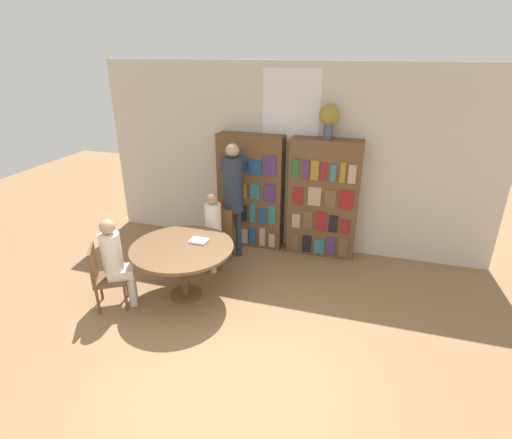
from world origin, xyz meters
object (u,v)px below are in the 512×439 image
Objects in this scene: bookshelf_left at (251,192)px; reading_table at (183,254)px; flower_vase at (329,117)px; seated_reader_left at (212,228)px; librarian_standing at (233,189)px; bookshelf_right at (323,199)px; chair_near_camera at (103,274)px; chair_left_side at (218,234)px; seated_reader_right at (116,258)px.

bookshelf_left reaches higher than reading_table.
bookshelf_left is 1.76m from flower_vase.
librarian_standing is at bearing -106.55° from seated_reader_left.
bookshelf_right is at bearing -98.20° from flower_vase.
bookshelf_right is 3.43m from chair_near_camera.
chair_left_side is at bearing -152.30° from bookshelf_right.
bookshelf_right is at bearing 102.46° from chair_near_camera.
reading_table is 1.11× the size of seated_reader_right.
reading_table is at bearing 90.00° from seated_reader_right.
bookshelf_right is 1.76m from chair_left_side.
seated_reader_right is (-0.82, -1.45, 0.22)m from chair_left_side.
librarian_standing reaches higher than chair_left_side.
seated_reader_right is 0.66× the size of librarian_standing.
chair_left_side is 0.27m from seated_reader_left.
flower_vase is 1.78m from librarian_standing.
chair_left_side is (0.09, 1.02, -0.17)m from reading_table.
bookshelf_left reaches higher than chair_near_camera.
bookshelf_left is 2.51m from seated_reader_right.
bookshelf_left is 2.19× the size of chair_left_side.
chair_left_side is (-1.50, -0.79, -0.47)m from bookshelf_right.
librarian_standing is (-0.12, -0.50, 0.20)m from bookshelf_left.
librarian_standing reaches higher than seated_reader_right.
librarian_standing is (1.14, 1.83, 0.68)m from chair_near_camera.
seated_reader_left reaches higher than chair_near_camera.
seated_reader_right is at bearing 90.00° from chair_near_camera.
flower_vase is at bearing -142.19° from seated_reader_left.
librarian_standing is (0.26, 1.31, 0.51)m from reading_table.
bookshelf_left reaches higher than librarian_standing.
bookshelf_right reaches higher than seated_reader_right.
seated_reader_left is (-1.52, -0.97, -1.56)m from flower_vase.
bookshelf_right is 1.28m from flower_vase.
bookshelf_left reaches higher than seated_reader_right.
librarian_standing is at bearing 78.71° from reading_table.
reading_table is 0.73× the size of librarian_standing.
chair_near_camera is 0.71× the size of seated_reader_right.
bookshelf_left is at bearing 122.78° from seated_reader_right.
reading_table is (-0.38, -1.81, -0.30)m from bookshelf_left.
bookshelf_left and bookshelf_right have the same top height.
bookshelf_left is 0.96m from chair_left_side.
chair_left_side is at bearing -120.65° from librarian_standing.
seated_reader_left is at bearing 116.94° from seated_reader_right.
flower_vase is 2.38m from seated_reader_left.
seated_reader_right is (-0.80, -1.27, 0.02)m from seated_reader_left.
seated_reader_right is at bearing -135.90° from flower_vase.
reading_table is 1.42m from librarian_standing.
bookshelf_right is 1.55× the size of seated_reader_right.
librarian_standing is (0.98, 1.74, 0.46)m from seated_reader_right.
seated_reader_left is at bearing -147.41° from bookshelf_right.
bookshelf_right reaches higher than chair_left_side.
seated_reader_left is 0.65× the size of librarian_standing.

